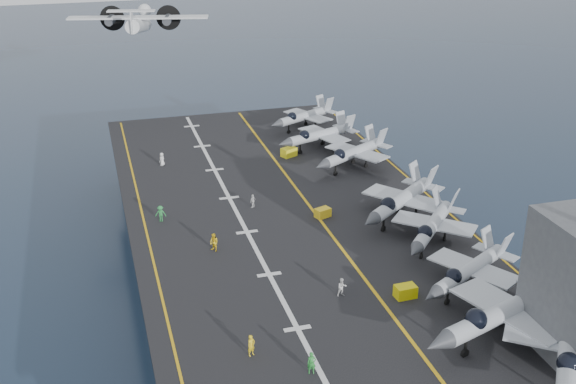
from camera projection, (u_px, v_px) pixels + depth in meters
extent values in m
plane|color=#142135|center=(297.00, 303.00, 87.62)|extent=(500.00, 500.00, 0.00)
cube|color=#56595E|center=(297.00, 267.00, 85.63)|extent=(36.00, 90.00, 10.00)
cube|color=black|center=(297.00, 227.00, 83.57)|extent=(38.00, 92.00, 0.40)
cube|color=gold|center=(322.00, 222.00, 84.24)|extent=(0.35, 90.00, 0.02)
cube|color=silver|center=(247.00, 232.00, 81.97)|extent=(0.50, 90.00, 0.02)
cube|color=gold|center=(149.00, 244.00, 79.19)|extent=(0.25, 90.00, 0.02)
cube|color=gold|center=(442.00, 207.00, 88.15)|extent=(0.25, 90.00, 0.02)
imported|color=yellow|center=(251.00, 345.00, 60.36)|extent=(1.40, 1.23, 1.95)
imported|color=yellow|center=(214.00, 242.00, 77.40)|extent=(1.38, 1.48, 2.06)
imported|color=#24853B|center=(161.00, 214.00, 84.23)|extent=(1.34, 1.06, 1.96)
imported|color=silver|center=(253.00, 201.00, 87.86)|extent=(1.23, 1.20, 1.72)
imported|color=silver|center=(162.00, 159.00, 100.77)|extent=(1.33, 1.33, 1.88)
imported|color=#268C33|center=(312.00, 363.00, 58.18)|extent=(1.29, 0.98, 1.93)
imported|color=silver|center=(342.00, 287.00, 69.07)|extent=(1.18, 0.83, 1.89)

